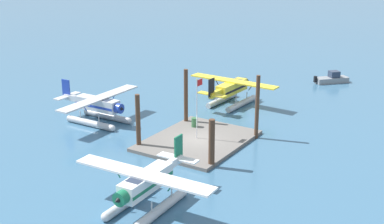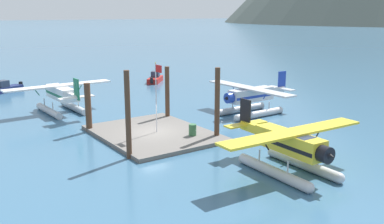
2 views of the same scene
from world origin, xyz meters
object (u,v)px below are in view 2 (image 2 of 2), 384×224
at_px(fuel_drum, 193,130).
at_px(flagpole, 157,89).
at_px(seaplane_white_port_aft, 61,96).
at_px(boat_red_open_west, 155,79).
at_px(boat_navy_open_sw, 4,89).
at_px(seaplane_yellow_stbd_fwd, 289,148).
at_px(seaplane_silver_bow_centre, 251,98).

bearing_deg(fuel_drum, flagpole, -142.46).
xyz_separation_m(fuel_drum, seaplane_white_port_aft, (-14.72, -5.37, 0.84)).
xyz_separation_m(boat_red_open_west, boat_navy_open_sw, (-3.63, -19.19, 0.00)).
bearing_deg(boat_navy_open_sw, seaplane_yellow_stbd_fwd, 12.58).
relative_size(flagpole, seaplane_silver_bow_centre, 0.53).
distance_m(fuel_drum, seaplane_silver_bow_centre, 9.76).
height_order(fuel_drum, seaplane_white_port_aft, seaplane_white_port_aft).
bearing_deg(boat_red_open_west, seaplane_yellow_stbd_fwd, -17.16).
xyz_separation_m(fuel_drum, boat_navy_open_sw, (-29.18, -7.73, -0.25)).
height_order(seaplane_silver_bow_centre, seaplane_yellow_stbd_fwd, same).
xyz_separation_m(fuel_drum, seaplane_yellow_stbd_fwd, (9.02, 0.79, 0.84)).
bearing_deg(boat_navy_open_sw, seaplane_white_port_aft, 9.26).
bearing_deg(seaplane_silver_bow_centre, fuel_drum, -69.59).
distance_m(flagpole, seaplane_white_port_aft, 13.13).
relative_size(fuel_drum, seaplane_yellow_stbd_fwd, 0.08).
bearing_deg(boat_red_open_west, fuel_drum, -24.17).
distance_m(seaplane_yellow_stbd_fwd, boat_navy_open_sw, 39.15).
bearing_deg(boat_red_open_west, seaplane_white_port_aft, -57.26).
height_order(seaplane_silver_bow_centre, boat_red_open_west, seaplane_silver_bow_centre).
bearing_deg(seaplane_yellow_stbd_fwd, seaplane_silver_bow_centre, 146.15).
bearing_deg(seaplane_silver_bow_centre, seaplane_yellow_stbd_fwd, -33.85).
relative_size(seaplane_silver_bow_centre, seaplane_yellow_stbd_fwd, 1.00).
bearing_deg(flagpole, seaplane_white_port_aft, -163.79).
relative_size(flagpole, boat_red_open_west, 1.34).
bearing_deg(flagpole, fuel_drum, 37.54).
height_order(seaplane_silver_bow_centre, seaplane_white_port_aft, same).
xyz_separation_m(seaplane_silver_bow_centre, seaplane_white_port_aft, (-11.33, -14.49, 0.00)).
distance_m(seaplane_silver_bow_centre, boat_navy_open_sw, 30.82).
bearing_deg(seaplane_yellow_stbd_fwd, seaplane_white_port_aft, -165.44).
distance_m(flagpole, boat_red_open_west, 26.95).
xyz_separation_m(flagpole, boat_navy_open_sw, (-26.89, -5.97, -3.28)).
bearing_deg(seaplane_white_port_aft, flagpole, 16.21).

